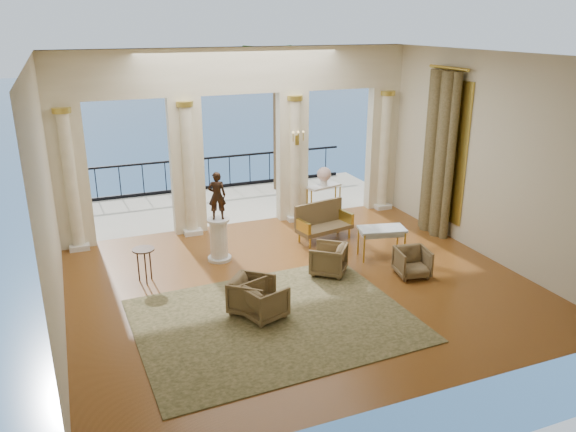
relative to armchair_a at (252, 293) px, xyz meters
name	(u,v)px	position (x,y,z in m)	size (l,w,h in m)	color
floor	(300,284)	(1.27, 0.73, -0.37)	(9.00, 9.00, 0.00)	#4E2B0A
room_walls	(327,158)	(1.27, -0.39, 2.51)	(9.00, 9.00, 9.00)	beige
arcade	(241,127)	(1.27, 4.55, 2.21)	(9.00, 0.56, 4.50)	beige
terrace	(223,204)	(1.27, 6.53, -0.42)	(10.00, 3.60, 0.10)	beige
balustrade	(209,176)	(1.27, 8.13, 0.04)	(9.00, 0.06, 1.03)	black
palm_tree	(276,56)	(3.27, 7.33, 3.72)	(2.00, 2.00, 4.50)	#4C3823
sea	(100,120)	(1.27, 60.73, -6.37)	(160.00, 160.00, 0.00)	navy
curtain	(438,154)	(5.56, 2.23, 1.65)	(0.33, 1.40, 4.09)	#494425
window_frame	(445,150)	(5.74, 2.23, 1.73)	(0.04, 1.60, 3.40)	gold
wall_sconce	(297,139)	(2.67, 4.24, 1.86)	(0.30, 0.11, 0.33)	gold
rug	(274,320)	(0.25, -0.47, -0.36)	(4.79, 3.73, 0.02)	#2E341C
armchair_a	(252,293)	(0.00, 0.00, 0.00)	(0.72, 0.67, 0.74)	#40351B
armchair_b	(412,261)	(3.61, 0.21, -0.03)	(0.65, 0.61, 0.67)	#40351B
armchair_c	(328,258)	(2.02, 0.97, -0.01)	(0.70, 0.65, 0.72)	#40351B
armchair_d	(264,300)	(0.14, -0.29, -0.02)	(0.68, 0.64, 0.70)	#40351B
settee	(322,222)	(2.75, 2.83, 0.08)	(1.47, 0.85, 0.92)	#40351B
game_table	(382,231)	(3.51, 1.31, 0.26)	(1.13, 0.77, 0.71)	#AAC1D9
pedestal	(219,240)	(0.07, 2.53, 0.10)	(0.53, 0.53, 0.97)	silver
statue	(217,196)	(0.07, 2.53, 1.14)	(0.39, 0.26, 1.07)	black
console_table	(324,191)	(3.47, 4.28, 0.38)	(1.02, 0.62, 0.91)	silver
urn	(324,175)	(3.47, 4.28, 0.82)	(0.38, 0.38, 0.50)	white
side_table	(144,254)	(-1.63, 2.02, 0.25)	(0.45, 0.45, 0.73)	black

